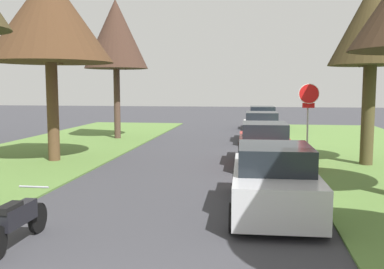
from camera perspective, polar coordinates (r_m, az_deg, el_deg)
The scene contains 9 objects.
stop_sign_far at distance 18.08m, azimuth 15.05°, elevation 3.87°, with size 0.81×0.40×2.96m.
street_tree_right_mid_b at distance 17.09m, azimuth 22.56°, elevation 13.08°, with size 2.98×2.98×6.58m.
street_tree_left_mid_b at distance 17.64m, azimuth -18.20°, elevation 14.36°, with size 4.70×4.70×7.13m.
street_tree_left_far at distance 24.43m, azimuth -9.98°, elevation 12.78°, with size 3.44×3.44×7.53m.
parked_sedan_silver at distance 10.25m, azimuth 10.64°, elevation -5.97°, with size 2.04×4.45×1.57m.
parked_sedan_red at distance 16.33m, azimuth 9.43°, elevation -1.39°, with size 2.04×4.45×1.57m.
parked_sedan_white at distance 23.13m, azimuth 9.05°, elevation 0.85°, with size 2.04×4.45×1.57m.
parked_sedan_navy at distance 29.86m, azimuth 9.19°, elevation 2.06°, with size 2.04×4.45×1.57m.
parked_motorcycle at distance 8.59m, azimuth -21.96°, elevation -10.39°, with size 0.60×2.05×0.97m.
Camera 1 is at (1.92, -3.37, 2.88)m, focal length 40.62 mm.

